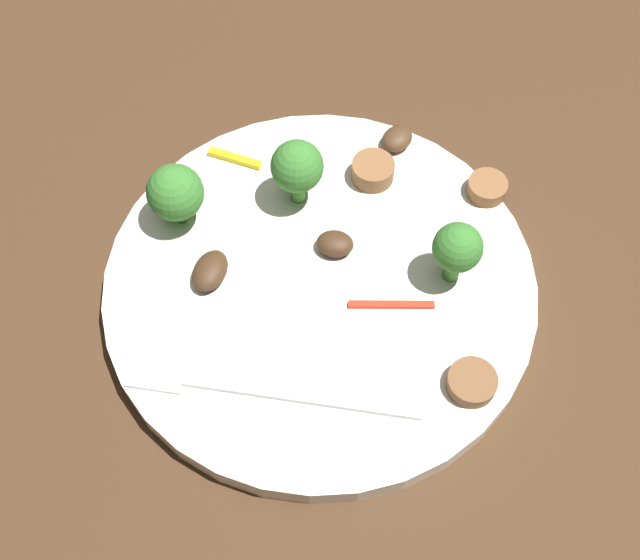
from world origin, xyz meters
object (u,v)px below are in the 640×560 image
object	(u,v)px
broccoli_floret_1	(175,193)
pepper_strip_0	(391,305)
broccoli_floret_2	(297,167)
sausage_slice_0	(472,382)
sausage_slice_1	(373,171)
plate	(320,287)
fork	(250,390)
pepper_strip_1	(235,158)
broccoli_floret_0	(457,249)
mushroom_0	(397,139)
mushroom_1	(335,244)
sausage_slice_2	(487,188)
mushroom_2	(209,276)

from	to	relation	value
broccoli_floret_1	pepper_strip_0	distance (m)	0.16
broccoli_floret_2	sausage_slice_0	world-z (taller)	broccoli_floret_2
sausage_slice_1	plate	bearing A→B (deg)	68.68
plate	fork	size ratio (longest dim) A/B	1.57
pepper_strip_1	broccoli_floret_0	bearing A→B (deg)	149.35
sausage_slice_1	mushroom_0	distance (m)	0.03
broccoli_floret_1	mushroom_1	size ratio (longest dim) A/B	1.98
fork	pepper_strip_0	size ratio (longest dim) A/B	3.27
plate	mushroom_0	world-z (taller)	mushroom_0
sausage_slice_2	pepper_strip_0	world-z (taller)	sausage_slice_2
broccoli_floret_0	sausage_slice_0	distance (m)	0.08
pepper_strip_0	sausage_slice_1	bearing A→B (deg)	-82.73
broccoli_floret_0	sausage_slice_2	world-z (taller)	broccoli_floret_0
pepper_strip_0	mushroom_2	bearing A→B (deg)	-6.60
fork	mushroom_2	size ratio (longest dim) A/B	5.70
fork	sausage_slice_1	bearing A→B (deg)	-107.25
plate	pepper_strip_0	size ratio (longest dim) A/B	5.14
pepper_strip_0	plate	bearing A→B (deg)	-20.45
broccoli_floret_2	pepper_strip_0	world-z (taller)	broccoli_floret_2
mushroom_1	pepper_strip_0	distance (m)	0.06
broccoli_floret_1	mushroom_1	bearing A→B (deg)	169.20
broccoli_floret_1	sausage_slice_1	xyz separation A→B (m)	(-0.13, -0.04, -0.02)
fork	broccoli_floret_0	bearing A→B (deg)	-138.54
sausage_slice_2	mushroom_0	xyz separation A→B (m)	(0.06, -0.04, 0.00)
mushroom_2	pepper_strip_0	size ratio (longest dim) A/B	0.57
mushroom_2	broccoli_floret_1	bearing A→B (deg)	-62.62
broccoli_floret_0	broccoli_floret_1	xyz separation A→B (m)	(0.18, -0.04, -0.00)
mushroom_2	pepper_strip_0	distance (m)	0.12
broccoli_floret_0	broccoli_floret_1	distance (m)	0.19
fork	sausage_slice_1	size ratio (longest dim) A/B	6.02
sausage_slice_0	broccoli_floret_1	bearing A→B (deg)	-31.09
mushroom_0	pepper_strip_1	world-z (taller)	mushroom_0
broccoli_floret_0	broccoli_floret_2	xyz separation A→B (m)	(0.10, -0.06, 0.00)
plate	mushroom_1	world-z (taller)	mushroom_1
broccoli_floret_1	sausage_slice_1	size ratio (longest dim) A/B	1.64
broccoli_floret_0	pepper_strip_0	size ratio (longest dim) A/B	0.90
broccoli_floret_1	pepper_strip_1	world-z (taller)	broccoli_floret_1
mushroom_0	pepper_strip_0	distance (m)	0.13
sausage_slice_0	pepper_strip_0	xyz separation A→B (m)	(0.05, -0.05, -0.00)
broccoli_floret_2	sausage_slice_0	xyz separation A→B (m)	(-0.11, 0.14, -0.03)
mushroom_1	fork	bearing A→B (deg)	65.28
broccoli_floret_2	sausage_slice_2	world-z (taller)	broccoli_floret_2
pepper_strip_0	broccoli_floret_0	bearing A→B (deg)	-147.51
mushroom_0	pepper_strip_0	world-z (taller)	mushroom_0
broccoli_floret_1	mushroom_0	bearing A→B (deg)	-154.12
broccoli_floret_1	sausage_slice_0	distance (m)	0.22
fork	broccoli_floret_0	size ratio (longest dim) A/B	3.62
sausage_slice_1	sausage_slice_2	world-z (taller)	sausage_slice_1
plate	sausage_slice_1	size ratio (longest dim) A/B	9.47
broccoli_floret_2	sausage_slice_1	world-z (taller)	broccoli_floret_2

